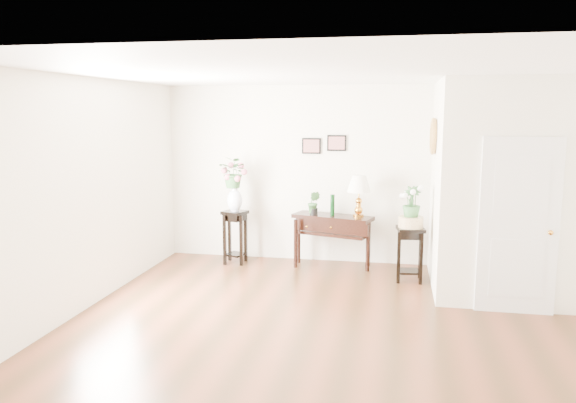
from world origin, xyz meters
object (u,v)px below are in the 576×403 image
(plant_stand_b, at_px, (410,254))
(table_lamp, at_px, (359,193))
(plant_stand_a, at_px, (235,237))
(console_table, at_px, (332,241))

(plant_stand_b, bearing_deg, table_lamp, 146.18)
(table_lamp, distance_m, plant_stand_a, 2.07)
(plant_stand_b, bearing_deg, plant_stand_a, 170.47)
(table_lamp, bearing_deg, plant_stand_b, -33.82)
(console_table, relative_size, plant_stand_b, 1.58)
(table_lamp, xyz_separation_m, plant_stand_a, (-1.93, -0.06, -0.74))
(console_table, bearing_deg, plant_stand_b, -7.18)
(table_lamp, xyz_separation_m, plant_stand_b, (0.77, -0.51, -0.78))
(console_table, height_order, table_lamp, table_lamp)
(console_table, distance_m, table_lamp, 0.85)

